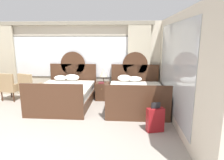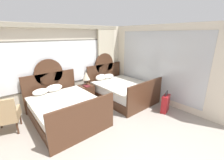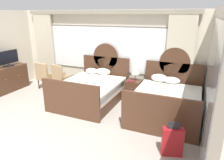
{
  "view_description": "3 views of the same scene",
  "coord_description": "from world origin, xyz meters",
  "px_view_note": "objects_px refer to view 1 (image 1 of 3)",
  "views": [
    {
      "loc": [
        2.04,
        -2.93,
        2.1
      ],
      "look_at": [
        1.63,
        2.63,
        0.91
      ],
      "focal_mm": 31.36,
      "sensor_mm": 36.0,
      "label": 1
    },
    {
      "loc": [
        -1.33,
        -0.83,
        2.39
      ],
      "look_at": [
        1.28,
        2.24,
        1.13
      ],
      "focal_mm": 23.81,
      "sensor_mm": 36.0,
      "label": 2
    },
    {
      "loc": [
        2.98,
        -2.16,
        2.55
      ],
      "look_at": [
        1.06,
        2.29,
        1.0
      ],
      "focal_mm": 32.83,
      "sensor_mm": 36.0,
      "label": 3
    }
  ],
  "objects_px": {
    "armchair_by_window_centre": "(10,86)",
    "suitcase_on_floor": "(155,120)",
    "bed_near_mirror": "(136,96)",
    "nightstand_between_beds": "(103,91)",
    "book_on_nightstand": "(101,83)",
    "armchair_by_window_left": "(29,86)",
    "bed_near_window": "(65,94)",
    "table_lamp_on_nightstand": "(104,73)"
  },
  "relations": [
    {
      "from": "armchair_by_window_left",
      "to": "bed_near_window",
      "type": "bearing_deg",
      "value": -14.16
    },
    {
      "from": "suitcase_on_floor",
      "to": "bed_near_mirror",
      "type": "bearing_deg",
      "value": 102.98
    },
    {
      "from": "bed_near_mirror",
      "to": "nightstand_between_beds",
      "type": "bearing_deg",
      "value": 148.75
    },
    {
      "from": "bed_near_window",
      "to": "nightstand_between_beds",
      "type": "xyz_separation_m",
      "value": [
        1.12,
        0.68,
        -0.06
      ]
    },
    {
      "from": "nightstand_between_beds",
      "to": "book_on_nightstand",
      "type": "relative_size",
      "value": 2.33
    },
    {
      "from": "bed_near_window",
      "to": "suitcase_on_floor",
      "type": "xyz_separation_m",
      "value": [
        2.61,
        -1.63,
        -0.08
      ]
    },
    {
      "from": "table_lamp_on_nightstand",
      "to": "suitcase_on_floor",
      "type": "height_order",
      "value": "table_lamp_on_nightstand"
    },
    {
      "from": "armchair_by_window_left",
      "to": "armchair_by_window_centre",
      "type": "distance_m",
      "value": 0.69
    },
    {
      "from": "book_on_nightstand",
      "to": "armchair_by_window_left",
      "type": "distance_m",
      "value": 2.46
    },
    {
      "from": "table_lamp_on_nightstand",
      "to": "book_on_nightstand",
      "type": "bearing_deg",
      "value": -120.39
    },
    {
      "from": "bed_near_mirror",
      "to": "table_lamp_on_nightstand",
      "type": "height_order",
      "value": "bed_near_mirror"
    },
    {
      "from": "book_on_nightstand",
      "to": "armchair_by_window_centre",
      "type": "height_order",
      "value": "armchair_by_window_centre"
    },
    {
      "from": "nightstand_between_beds",
      "to": "book_on_nightstand",
      "type": "distance_m",
      "value": 0.33
    },
    {
      "from": "nightstand_between_beds",
      "to": "suitcase_on_floor",
      "type": "xyz_separation_m",
      "value": [
        1.49,
        -2.31,
        -0.02
      ]
    },
    {
      "from": "book_on_nightstand",
      "to": "bed_near_mirror",
      "type": "bearing_deg",
      "value": -27.08
    },
    {
      "from": "bed_near_mirror",
      "to": "nightstand_between_beds",
      "type": "height_order",
      "value": "bed_near_mirror"
    },
    {
      "from": "table_lamp_on_nightstand",
      "to": "book_on_nightstand",
      "type": "xyz_separation_m",
      "value": [
        -0.06,
        -0.11,
        -0.34
      ]
    },
    {
      "from": "book_on_nightstand",
      "to": "armchair_by_window_centre",
      "type": "xyz_separation_m",
      "value": [
        -3.13,
        -0.25,
        -0.12
      ]
    },
    {
      "from": "nightstand_between_beds",
      "to": "suitcase_on_floor",
      "type": "height_order",
      "value": "suitcase_on_floor"
    },
    {
      "from": "table_lamp_on_nightstand",
      "to": "armchair_by_window_left",
      "type": "relative_size",
      "value": 0.53
    },
    {
      "from": "bed_near_window",
      "to": "armchair_by_window_centre",
      "type": "bearing_deg",
      "value": 170.59
    },
    {
      "from": "armchair_by_window_centre",
      "to": "armchair_by_window_left",
      "type": "bearing_deg",
      "value": 0.27
    },
    {
      "from": "bed_near_mirror",
      "to": "table_lamp_on_nightstand",
      "type": "relative_size",
      "value": 4.37
    },
    {
      "from": "bed_near_window",
      "to": "armchair_by_window_left",
      "type": "relative_size",
      "value": 2.3
    },
    {
      "from": "armchair_by_window_left",
      "to": "armchair_by_window_centre",
      "type": "relative_size",
      "value": 1.0
    },
    {
      "from": "armchair_by_window_centre",
      "to": "bed_near_mirror",
      "type": "bearing_deg",
      "value": -4.5
    },
    {
      "from": "bed_near_window",
      "to": "nightstand_between_beds",
      "type": "bearing_deg",
      "value": 31.12
    },
    {
      "from": "armchair_by_window_centre",
      "to": "suitcase_on_floor",
      "type": "distance_m",
      "value": 5.06
    },
    {
      "from": "nightstand_between_beds",
      "to": "table_lamp_on_nightstand",
      "type": "relative_size",
      "value": 1.2
    },
    {
      "from": "bed_near_mirror",
      "to": "nightstand_between_beds",
      "type": "xyz_separation_m",
      "value": [
        -1.11,
        0.68,
        -0.06
      ]
    },
    {
      "from": "bed_near_window",
      "to": "nightstand_between_beds",
      "type": "relative_size",
      "value": 3.64
    },
    {
      "from": "book_on_nightstand",
      "to": "armchair_by_window_left",
      "type": "relative_size",
      "value": 0.27
    },
    {
      "from": "bed_near_mirror",
      "to": "book_on_nightstand",
      "type": "distance_m",
      "value": 1.31
    },
    {
      "from": "nightstand_between_beds",
      "to": "armchair_by_window_centre",
      "type": "distance_m",
      "value": 3.18
    },
    {
      "from": "armchair_by_window_left",
      "to": "armchair_by_window_centre",
      "type": "xyz_separation_m",
      "value": [
        -0.69,
        -0.0,
        0.0
      ]
    },
    {
      "from": "bed_near_window",
      "to": "nightstand_between_beds",
      "type": "distance_m",
      "value": 1.31
    },
    {
      "from": "nightstand_between_beds",
      "to": "table_lamp_on_nightstand",
      "type": "xyz_separation_m",
      "value": [
        0.03,
        0.01,
        0.65
      ]
    },
    {
      "from": "book_on_nightstand",
      "to": "armchair_by_window_left",
      "type": "xyz_separation_m",
      "value": [
        -2.45,
        -0.24,
        -0.12
      ]
    },
    {
      "from": "table_lamp_on_nightstand",
      "to": "bed_near_mirror",
      "type": "bearing_deg",
      "value": -32.53
    },
    {
      "from": "nightstand_between_beds",
      "to": "armchair_by_window_left",
      "type": "bearing_deg",
      "value": -172.24
    },
    {
      "from": "bed_near_mirror",
      "to": "armchair_by_window_left",
      "type": "bearing_deg",
      "value": 174.6
    },
    {
      "from": "book_on_nightstand",
      "to": "armchair_by_window_centre",
      "type": "distance_m",
      "value": 3.14
    }
  ]
}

